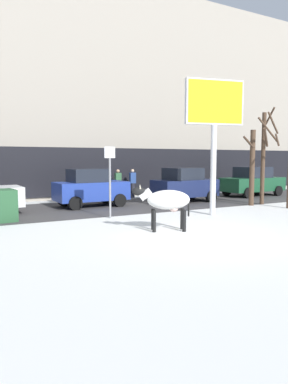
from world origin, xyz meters
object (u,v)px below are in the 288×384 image
(car_darkgreen_sedan, at_px, (253,182))
(bare_tree_left_lot, at_px, (253,165))
(bare_tree_far_back, at_px, (264,154))
(car_blue_hatchback, at_px, (91,188))
(car_navy_hatchback, at_px, (185,185))
(cow_holstein, at_px, (167,200))
(pedestrian_near_billboard, at_px, (118,184))
(pedestrian_by_cars, at_px, (133,183))
(street_sign, at_px, (110,176))
(billboard, at_px, (214,111))

(car_darkgreen_sedan, bearing_deg, bare_tree_left_lot, -135.27)
(car_darkgreen_sedan, height_order, bare_tree_far_back, bare_tree_far_back)
(car_blue_hatchback, distance_m, car_navy_hatchback, 5.17)
(cow_holstein, relative_size, car_navy_hatchback, 0.53)
(pedestrian_near_billboard, relative_size, pedestrian_by_cars, 1.00)
(car_darkgreen_sedan, relative_size, pedestrian_by_cars, 2.47)
(pedestrian_by_cars, distance_m, street_sign, 7.43)
(car_navy_hatchback, height_order, bare_tree_far_back, bare_tree_far_back)
(car_darkgreen_sedan, distance_m, bare_tree_far_back, 4.62)
(car_navy_hatchback, height_order, pedestrian_by_cars, car_navy_hatchback)
(car_navy_hatchback, relative_size, pedestrian_near_billboard, 2.07)
(billboard, relative_size, bare_tree_left_lot, 1.45)
(pedestrian_by_cars, relative_size, bare_tree_left_lot, 0.45)
(car_blue_hatchback, height_order, car_navy_hatchback, same)
(bare_tree_far_back, bearing_deg, car_darkgreen_sedan, 51.78)
(car_darkgreen_sedan, distance_m, pedestrian_near_billboard, 8.60)
(car_blue_hatchback, bearing_deg, bare_tree_far_back, -22.72)
(pedestrian_near_billboard, distance_m, bare_tree_left_lot, 7.73)
(car_blue_hatchback, relative_size, pedestrian_by_cars, 2.07)
(car_navy_hatchback, distance_m, bare_tree_left_lot, 3.73)
(cow_holstein, distance_m, car_blue_hatchback, 6.79)
(cow_holstein, xyz_separation_m, bare_tree_left_lot, (7.09, 3.30, 1.05))
(cow_holstein, relative_size, car_blue_hatchback, 0.53)
(car_blue_hatchback, relative_size, car_darkgreen_sedan, 0.84)
(cow_holstein, height_order, pedestrian_by_cars, pedestrian_by_cars)
(billboard, relative_size, car_navy_hatchback, 1.55)
(pedestrian_near_billboard, bearing_deg, cow_holstein, -104.20)
(cow_holstein, relative_size, street_sign, 0.67)
(pedestrian_by_cars, relative_size, street_sign, 0.61)
(cow_holstein, distance_m, pedestrian_by_cars, 9.87)
(cow_holstein, xyz_separation_m, car_darkgreen_sedan, (10.57, 6.75, -0.09))
(bare_tree_far_back, relative_size, street_sign, 1.75)
(cow_holstein, height_order, street_sign, street_sign)
(car_blue_hatchback, distance_m, bare_tree_far_back, 8.98)
(bare_tree_left_lot, relative_size, street_sign, 1.36)
(bare_tree_far_back, bearing_deg, pedestrian_near_billboard, 133.18)
(pedestrian_by_cars, bearing_deg, cow_holstein, -109.60)
(pedestrian_by_cars, xyz_separation_m, street_sign, (-4.02, -6.19, 0.79))
(car_blue_hatchback, distance_m, bare_tree_left_lot, 8.18)
(billboard, distance_m, street_sign, 5.05)
(pedestrian_by_cars, height_order, bare_tree_left_lot, bare_tree_left_lot)
(cow_holstein, distance_m, street_sign, 3.25)
(car_darkgreen_sedan, bearing_deg, cow_holstein, -147.43)
(billboard, bearing_deg, car_darkgreen_sedan, 34.42)
(car_navy_hatchback, height_order, street_sign, street_sign)
(billboard, relative_size, car_darkgreen_sedan, 1.30)
(billboard, distance_m, car_darkgreen_sedan, 9.35)
(pedestrian_near_billboard, relative_size, bare_tree_left_lot, 0.45)
(car_blue_hatchback, bearing_deg, cow_holstein, -88.07)
(car_blue_hatchback, xyz_separation_m, car_navy_hatchback, (5.13, -0.68, 0.00))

